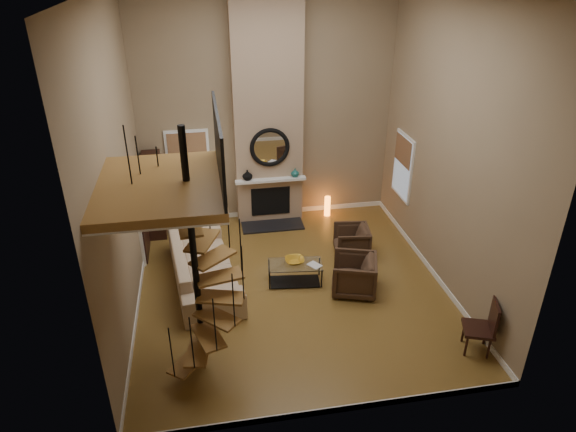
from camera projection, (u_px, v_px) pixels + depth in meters
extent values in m
cube|color=olive|center=(291.00, 287.00, 10.33)|extent=(6.00, 6.50, 0.01)
cube|color=#917B5D|center=(267.00, 109.00, 11.90)|extent=(6.00, 0.02, 5.50)
cube|color=#917B5D|center=(340.00, 254.00, 6.22)|extent=(6.00, 0.02, 5.50)
cube|color=#917B5D|center=(117.00, 170.00, 8.60)|extent=(0.02, 6.50, 5.50)
cube|color=#917B5D|center=(450.00, 149.00, 9.53)|extent=(0.02, 6.50, 5.50)
cube|color=white|center=(269.00, 212.00, 13.14)|extent=(6.00, 0.02, 0.12)
cube|color=white|center=(331.00, 410.00, 7.47)|extent=(6.00, 0.02, 0.12)
cube|color=white|center=(139.00, 300.00, 9.84)|extent=(0.02, 6.50, 0.12)
cube|color=white|center=(431.00, 270.00, 10.77)|extent=(0.02, 6.50, 0.12)
cube|color=tan|center=(268.00, 111.00, 11.74)|extent=(1.60, 0.38, 5.50)
cube|color=black|center=(273.00, 226.00, 12.57)|extent=(1.50, 0.60, 0.04)
cube|color=black|center=(271.00, 201.00, 12.58)|extent=(0.95, 0.02, 0.72)
cube|color=white|center=(271.00, 180.00, 12.23)|extent=(1.70, 0.18, 0.06)
torus|color=black|center=(270.00, 148.00, 11.91)|extent=(0.94, 0.10, 0.94)
cylinder|color=white|center=(270.00, 147.00, 11.92)|extent=(0.80, 0.01, 0.80)
imported|color=black|center=(247.00, 175.00, 12.11)|extent=(0.24, 0.24, 0.25)
imported|color=#1A5B57|center=(295.00, 173.00, 12.30)|extent=(0.20, 0.20, 0.21)
cube|color=white|center=(188.00, 161.00, 12.12)|extent=(1.02, 0.04, 1.52)
cube|color=#8C9EB2|center=(188.00, 161.00, 12.10)|extent=(0.90, 0.01, 1.40)
cube|color=#946642|center=(188.00, 153.00, 11.99)|extent=(0.90, 0.01, 0.98)
cube|color=white|center=(403.00, 166.00, 11.80)|extent=(0.04, 1.02, 1.52)
cube|color=#8C9EB2|center=(402.00, 167.00, 11.80)|extent=(0.01, 0.90, 1.40)
cube|color=#946642|center=(403.00, 151.00, 11.62)|extent=(0.01, 0.90, 0.63)
cube|color=white|center=(140.00, 212.00, 10.96)|extent=(0.06, 1.05, 2.16)
cube|color=black|center=(142.00, 213.00, 10.98)|extent=(0.05, 0.90, 2.05)
cube|color=#8C9EB2|center=(141.00, 195.00, 10.79)|extent=(0.01, 0.60, 0.90)
cube|color=olive|center=(161.00, 186.00, 6.96)|extent=(1.70, 2.20, 0.12)
cube|color=white|center=(161.00, 191.00, 7.00)|extent=(1.70, 2.20, 0.03)
cube|color=black|center=(219.00, 146.00, 6.84)|extent=(0.04, 2.20, 0.94)
cylinder|color=black|center=(194.00, 257.00, 7.55)|extent=(0.10, 0.10, 4.02)
cube|color=olive|center=(189.00, 362.00, 8.08)|extent=(0.71, 0.78, 0.04)
cylinder|color=black|center=(172.00, 353.00, 7.58)|extent=(0.02, 0.02, 0.94)
cube|color=olive|center=(198.00, 351.00, 7.92)|extent=(0.46, 0.77, 0.04)
cylinder|color=black|center=(192.00, 343.00, 7.39)|extent=(0.02, 0.02, 0.94)
cube|color=olive|center=(208.00, 336.00, 7.84)|extent=(0.55, 0.79, 0.04)
cylinder|color=black|center=(215.00, 325.00, 7.34)|extent=(0.02, 0.02, 0.94)
cube|color=olive|center=(217.00, 318.00, 7.82)|extent=(0.75, 0.74, 0.04)
cylinder|color=black|center=(233.00, 301.00, 7.43)|extent=(0.02, 0.02, 0.94)
cube|color=olive|center=(221.00, 297.00, 7.85)|extent=(0.79, 0.53, 0.04)
cylinder|color=black|center=(243.00, 273.00, 7.60)|extent=(0.02, 0.02, 0.94)
cube|color=olive|center=(220.00, 277.00, 7.88)|extent=(0.77, 0.48, 0.04)
cylinder|color=black|center=(241.00, 246.00, 7.79)|extent=(0.02, 0.02, 0.94)
cube|color=olive|center=(213.00, 258.00, 7.89)|extent=(0.77, 0.72, 0.04)
cylinder|color=black|center=(228.00, 222.00, 7.92)|extent=(0.02, 0.02, 0.94)
cube|color=olive|center=(202.00, 241.00, 7.84)|extent=(0.58, 0.79, 0.04)
cylinder|color=black|center=(208.00, 203.00, 7.93)|extent=(0.02, 0.02, 0.94)
cube|color=olive|center=(189.00, 226.00, 7.71)|extent=(0.41, 0.75, 0.04)
cylinder|color=black|center=(184.00, 188.00, 7.80)|extent=(0.02, 0.02, 0.94)
cube|color=olive|center=(176.00, 213.00, 7.51)|extent=(0.68, 0.79, 0.04)
cylinder|color=black|center=(160.00, 177.00, 7.53)|extent=(0.02, 0.02, 0.94)
cube|color=olive|center=(166.00, 202.00, 7.26)|extent=(0.80, 0.64, 0.04)
cylinder|color=black|center=(140.00, 168.00, 7.14)|extent=(0.02, 0.02, 0.94)
cube|color=olive|center=(160.00, 190.00, 6.99)|extent=(0.72, 0.34, 0.04)
cylinder|color=black|center=(128.00, 160.00, 6.71)|extent=(0.02, 0.02, 0.94)
cube|color=black|center=(154.00, 196.00, 11.92)|extent=(0.41, 0.88, 1.97)
imported|color=#C7AB8A|center=(203.00, 264.00, 10.33)|extent=(1.48, 3.05, 0.86)
imported|color=#432D1E|center=(355.00, 241.00, 11.24)|extent=(0.83, 0.81, 0.68)
imported|color=#432D1E|center=(358.00, 275.00, 10.06)|extent=(1.06, 1.05, 0.78)
cube|color=silver|center=(295.00, 264.00, 10.25)|extent=(1.14, 0.66, 0.02)
cube|color=black|center=(295.00, 282.00, 10.44)|extent=(1.04, 0.56, 0.01)
cylinder|color=black|center=(270.00, 281.00, 10.13)|extent=(0.03, 0.03, 0.40)
cylinder|color=black|center=(322.00, 279.00, 10.18)|extent=(0.03, 0.03, 0.40)
cylinder|color=black|center=(269.00, 268.00, 10.52)|extent=(0.03, 0.03, 0.40)
cylinder|color=black|center=(319.00, 267.00, 10.57)|extent=(0.03, 0.03, 0.40)
imported|color=#C18D22|center=(295.00, 261.00, 10.27)|extent=(0.39, 0.39, 0.10)
imported|color=gray|center=(314.00, 266.00, 10.16)|extent=(0.32, 0.33, 0.03)
cylinder|color=black|center=(210.00, 238.00, 12.05)|extent=(0.37, 0.37, 0.03)
cylinder|color=black|center=(208.00, 208.00, 11.69)|extent=(0.04, 0.04, 1.59)
cylinder|color=#F2E5C6|center=(205.00, 178.00, 11.34)|extent=(0.41, 0.41, 0.33)
cylinder|color=orange|center=(327.00, 206.00, 13.00)|extent=(0.15, 0.15, 0.53)
cube|color=black|center=(478.00, 329.00, 8.50)|extent=(0.62, 0.62, 0.06)
cube|color=black|center=(494.00, 318.00, 8.35)|extent=(0.20, 0.45, 0.57)
cylinder|color=black|center=(466.00, 346.00, 8.47)|extent=(0.05, 0.05, 0.46)
cylinder|color=black|center=(489.00, 348.00, 8.42)|extent=(0.05, 0.05, 0.46)
cylinder|color=black|center=(463.00, 332.00, 8.79)|extent=(0.05, 0.05, 0.46)
cylinder|color=black|center=(485.00, 334.00, 8.73)|extent=(0.05, 0.05, 0.46)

